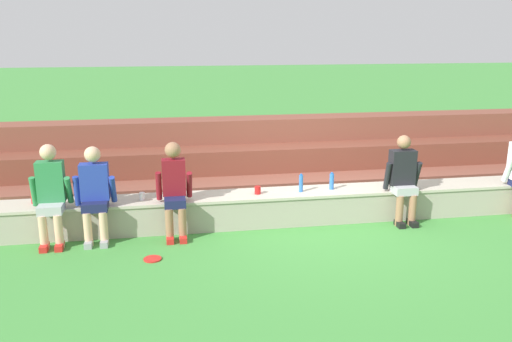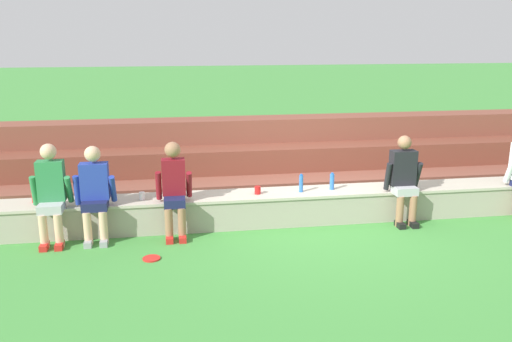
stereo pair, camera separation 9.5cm
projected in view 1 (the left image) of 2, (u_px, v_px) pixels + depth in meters
name	position (u px, v px, depth m)	size (l,w,h in m)	color
ground_plane	(322.00, 226.00, 7.99)	(80.00, 80.00, 0.00)	#428E3D
stone_seating_wall	(317.00, 204.00, 8.19)	(9.35, 0.60, 0.47)	#A8A08E
brick_bleachers	(291.00, 162.00, 9.81)	(12.70, 1.87, 1.27)	brown
person_far_left	(51.00, 192.00, 7.16)	(0.53, 0.54, 1.37)	#DBAD89
person_left_of_center	(95.00, 192.00, 7.25)	(0.56, 0.49, 1.32)	#DBAD89
person_center	(174.00, 187.00, 7.45)	(0.50, 0.57, 1.34)	#996B4C
person_right_of_center	(403.00, 177.00, 7.99)	(0.55, 0.48, 1.33)	#996B4C
water_bottle_near_left	(301.00, 183.00, 8.03)	(0.06, 0.06, 0.28)	blue
water_bottle_mid_left	(33.00, 196.00, 7.48)	(0.07, 0.07, 0.22)	red
water_bottle_near_right	(332.00, 181.00, 8.16)	(0.07, 0.07, 0.26)	blue
plastic_cup_left_end	(142.00, 196.00, 7.65)	(0.08, 0.08, 0.11)	white
plastic_cup_middle	(258.00, 190.00, 7.94)	(0.09, 0.09, 0.12)	red
frisbee	(153.00, 259.00, 6.80)	(0.23, 0.23, 0.02)	red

